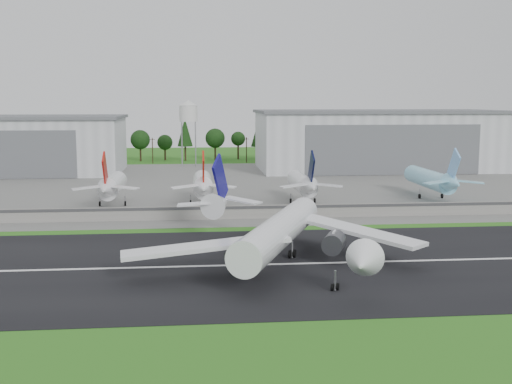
{
  "coord_description": "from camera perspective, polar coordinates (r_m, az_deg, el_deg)",
  "views": [
    {
      "loc": [
        -2.92,
        -101.81,
        29.54
      ],
      "look_at": [
        10.92,
        40.0,
        9.0
      ],
      "focal_mm": 45.0,
      "sensor_mm": 36.0,
      "label": 1
    }
  ],
  "objects": [
    {
      "name": "parked_jet_red_a",
      "position": [
        181.33,
        -12.74,
        0.55
      ],
      "size": [
        7.36,
        31.29,
        16.51
      ],
      "color": "white",
      "rests_on": "ground"
    },
    {
      "name": "parked_jet_skyblue",
      "position": [
        198.02,
        15.48,
        1.08
      ],
      "size": [
        7.36,
        37.29,
        16.55
      ],
      "color": "#8DD7F4",
      "rests_on": "ground"
    },
    {
      "name": "hangar_west",
      "position": [
        278.22,
        -21.7,
        3.93
      ],
      "size": [
        97.0,
        44.0,
        23.2
      ],
      "color": "silver",
      "rests_on": "ground"
    },
    {
      "name": "treeline",
      "position": [
        318.2,
        -5.03,
        2.85
      ],
      "size": [
        320.0,
        16.0,
        22.0
      ],
      "primitive_type": null,
      "color": "black",
      "rests_on": "ground"
    },
    {
      "name": "apron",
      "position": [
        223.78,
        -4.78,
        0.6
      ],
      "size": [
        320.0,
        150.0,
        0.1
      ],
      "primitive_type": "cube",
      "color": "slate",
      "rests_on": "ground"
    },
    {
      "name": "hangar_east",
      "position": [
        278.39,
        10.73,
        4.58
      ],
      "size": [
        102.0,
        47.0,
        25.2
      ],
      "color": "silver",
      "rests_on": "ground"
    },
    {
      "name": "parked_jet_red_b",
      "position": [
        179.91,
        -4.75,
        0.67
      ],
      "size": [
        7.36,
        31.29,
        16.54
      ],
      "color": "white",
      "rests_on": "ground"
    },
    {
      "name": "runway",
      "position": [
        115.67,
        -3.97,
        -6.59
      ],
      "size": [
        320.0,
        60.0,
        0.1
      ],
      "primitive_type": "cube",
      "color": "black",
      "rests_on": "ground"
    },
    {
      "name": "ground",
      "position": [
        106.05,
        -3.81,
        -7.99
      ],
      "size": [
        600.0,
        600.0,
        0.0
      ],
      "primitive_type": "plane",
      "color": "#296818",
      "rests_on": "ground"
    },
    {
      "name": "main_airliner",
      "position": [
        115.11,
        2.17,
        -4.17
      ],
      "size": [
        53.34,
        57.25,
        18.17
      ],
      "rotation": [
        0.0,
        0.0,
        2.77
      ],
      "color": "white",
      "rests_on": "runway"
    },
    {
      "name": "blast_fence",
      "position": [
        159.26,
        -4.44,
        -1.85
      ],
      "size": [
        240.0,
        0.61,
        3.5
      ],
      "color": "gray",
      "rests_on": "ground"
    },
    {
      "name": "parked_jet_navy",
      "position": [
        182.54,
        4.26,
        0.74
      ],
      "size": [
        7.36,
        31.29,
        16.37
      ],
      "color": "white",
      "rests_on": "ground"
    },
    {
      "name": "utility_poles",
      "position": [
        303.27,
        -5.0,
        2.58
      ],
      "size": [
        230.0,
        3.0,
        12.0
      ],
      "primitive_type": null,
      "color": "black",
      "rests_on": "ground"
    },
    {
      "name": "water_tower",
      "position": [
        286.86,
        -6.04,
        7.16
      ],
      "size": [
        8.4,
        8.4,
        29.4
      ],
      "color": "#99999E",
      "rests_on": "ground"
    },
    {
      "name": "runway_centerline",
      "position": [
        115.66,
        -3.97,
        -6.56
      ],
      "size": [
        220.0,
        1.0,
        0.02
      ],
      "primitive_type": "cube",
      "color": "white",
      "rests_on": "runway"
    }
  ]
}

